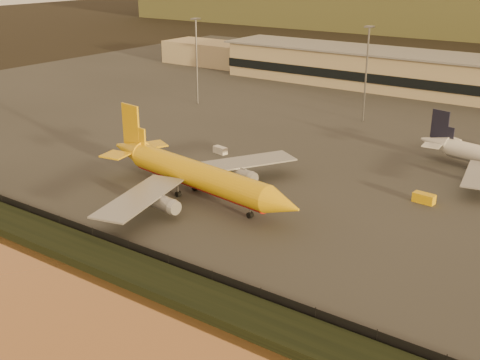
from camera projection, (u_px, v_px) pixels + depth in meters
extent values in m
plane|color=black|center=(213.00, 235.00, 98.11)|extent=(900.00, 900.00, 0.00)
cube|color=black|center=(139.00, 273.00, 84.87)|extent=(320.00, 7.00, 1.40)
cube|color=#2D2D2D|center=(417.00, 116.00, 170.67)|extent=(320.00, 220.00, 0.20)
cube|color=black|center=(158.00, 258.00, 87.72)|extent=(300.00, 0.05, 2.20)
cube|color=tan|center=(452.00, 78.00, 191.45)|extent=(160.00, 22.00, 12.00)
cube|color=black|center=(441.00, 87.00, 183.24)|extent=(160.00, 0.60, 3.00)
cube|color=gray|center=(455.00, 58.00, 189.24)|extent=(164.00, 24.00, 0.60)
cube|color=tan|center=(222.00, 54.00, 246.46)|extent=(50.00, 18.00, 9.00)
cylinder|color=slate|center=(197.00, 63.00, 179.62)|extent=(0.50, 0.50, 25.00)
cube|color=slate|center=(196.00, 19.00, 175.16)|extent=(2.20, 2.20, 0.40)
cylinder|color=slate|center=(366.00, 76.00, 160.20)|extent=(0.50, 0.50, 25.00)
cube|color=slate|center=(370.00, 27.00, 155.74)|extent=(2.20, 2.20, 0.40)
cylinder|color=#E4AC0C|center=(199.00, 175.00, 110.64)|extent=(34.04, 9.72, 4.87)
cylinder|color=#B5140A|center=(199.00, 179.00, 110.94)|extent=(32.96, 8.53, 3.80)
cone|color=#E4AC0C|center=(283.00, 204.00, 97.62)|extent=(7.19, 5.77, 4.87)
cone|color=#E4AC0C|center=(130.00, 149.00, 124.13)|extent=(9.04, 6.04, 4.87)
cube|color=#E4AC0C|center=(131.00, 125.00, 121.65)|extent=(5.15, 1.14, 8.52)
cube|color=#E4AC0C|center=(154.00, 144.00, 126.08)|extent=(6.25, 6.22, 0.29)
cube|color=#E4AC0C|center=(115.00, 155.00, 119.49)|extent=(5.39, 5.34, 0.29)
cube|color=gray|center=(243.00, 162.00, 120.32)|extent=(16.30, 21.48, 0.29)
cylinder|color=gray|center=(241.00, 175.00, 117.13)|extent=(5.94, 3.47, 2.68)
cube|color=gray|center=(140.00, 197.00, 102.76)|extent=(11.32, 22.01, 0.29)
cylinder|color=gray|center=(163.00, 203.00, 103.86)|extent=(5.94, 3.47, 2.68)
cylinder|color=black|center=(250.00, 215.00, 103.75)|extent=(1.18, 1.00, 1.07)
cylinder|color=slate|center=(250.00, 212.00, 103.55)|extent=(0.19, 0.19, 2.19)
cylinder|color=black|center=(178.00, 194.00, 112.86)|extent=(1.18, 1.00, 1.07)
cylinder|color=slate|center=(178.00, 191.00, 112.66)|extent=(0.19, 0.19, 2.19)
cylinder|color=black|center=(195.00, 188.00, 115.82)|extent=(1.18, 1.00, 1.07)
cylinder|color=slate|center=(195.00, 185.00, 115.63)|extent=(0.19, 0.19, 2.19)
cone|color=silver|center=(435.00, 142.00, 133.09)|extent=(7.34, 5.10, 3.71)
cube|color=black|center=(440.00, 125.00, 131.14)|extent=(4.05, 1.19, 6.49)
cube|color=silver|center=(450.00, 139.00, 134.28)|extent=(4.99, 4.93, 0.22)
cube|color=silver|center=(432.00, 146.00, 129.64)|extent=(4.01, 3.85, 0.22)
cube|color=gray|center=(480.00, 175.00, 115.91)|extent=(7.80, 17.31, 0.22)
cube|color=#E4AC0C|center=(424.00, 198.00, 110.00)|extent=(4.10, 2.13, 1.78)
cube|color=silver|center=(220.00, 150.00, 137.52)|extent=(3.68, 2.22, 1.55)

